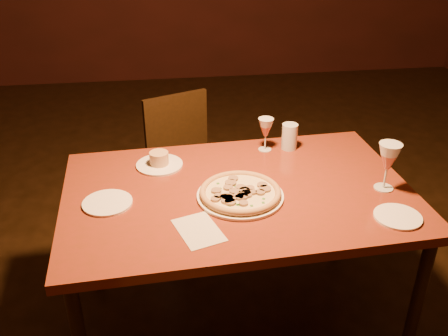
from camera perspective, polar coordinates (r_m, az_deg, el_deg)
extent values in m
plane|color=black|center=(2.67, 3.21, -13.71)|extent=(7.00, 7.00, 0.00)
cube|color=maroon|center=(2.03, 1.63, -2.98)|extent=(1.44, 0.97, 0.04)
cylinder|color=black|center=(2.54, -14.77, -6.97)|extent=(0.05, 0.05, 0.71)
cylinder|color=black|center=(2.19, 21.01, -14.86)|extent=(0.05, 0.05, 0.71)
cylinder|color=black|center=(2.73, 13.06, -4.10)|extent=(0.05, 0.05, 0.71)
cube|color=black|center=(2.87, -3.76, -0.07)|extent=(0.51, 0.51, 0.04)
cube|color=black|center=(2.93, -5.48, 4.93)|extent=(0.37, 0.17, 0.37)
cylinder|color=black|center=(2.81, -5.07, -6.11)|extent=(0.03, 0.03, 0.40)
cylinder|color=black|center=(3.06, -7.62, -3.15)|extent=(0.03, 0.03, 0.40)
cylinder|color=black|center=(2.93, 0.55, -4.38)|extent=(0.03, 0.03, 0.40)
cylinder|color=black|center=(3.17, -2.35, -1.67)|extent=(0.03, 0.03, 0.40)
cylinder|color=white|center=(1.97, 1.86, -3.21)|extent=(0.34, 0.34, 0.01)
cylinder|color=beige|center=(1.96, 1.87, -2.90)|extent=(0.31, 0.31, 0.01)
torus|color=tan|center=(1.96, 1.87, -2.74)|extent=(0.32, 0.32, 0.02)
cylinder|color=white|center=(2.22, -7.38, 0.37)|extent=(0.21, 0.21, 0.01)
cylinder|color=tan|center=(2.20, -7.44, 1.12)|extent=(0.08, 0.08, 0.06)
cylinder|color=silver|center=(2.35, 7.50, 3.59)|extent=(0.07, 0.07, 0.12)
cylinder|color=white|center=(1.98, -13.18, -3.90)|extent=(0.19, 0.19, 0.01)
cylinder|color=white|center=(1.96, 19.24, -5.28)|extent=(0.18, 0.18, 0.01)
cube|color=beige|center=(1.79, -2.91, -7.11)|extent=(0.19, 0.23, 0.00)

